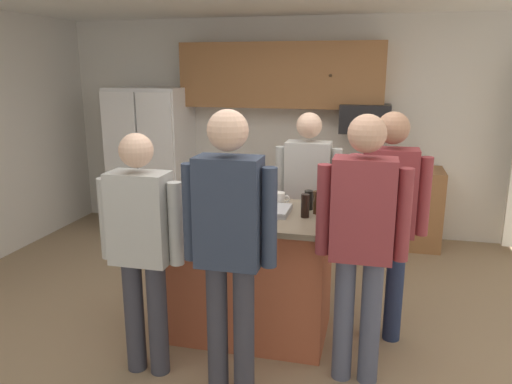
{
  "coord_description": "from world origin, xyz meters",
  "views": [
    {
      "loc": [
        0.74,
        -3.28,
        2.01
      ],
      "look_at": [
        -0.17,
        0.43,
        1.05
      ],
      "focal_mm": 34.77,
      "sensor_mm": 36.0,
      "label": 1
    }
  ],
  "objects_px": {
    "microwave_over_range": "(365,119)",
    "mug_blue_stoneware": "(185,197)",
    "kitchen_island": "(247,272)",
    "glass_dark_ale": "(168,207)",
    "refrigerator": "(152,159)",
    "person_guest_by_door": "(362,233)",
    "glass_short_whisky": "(309,200)",
    "glass_stout_tall": "(305,206)",
    "serving_tray": "(260,210)",
    "person_host_foreground": "(229,237)",
    "person_guest_right": "(307,194)",
    "person_guest_left": "(142,241)",
    "mug_ceramic_white": "(279,199)",
    "glass_pilsner": "(317,202)",
    "tumbler_amber": "(194,206)",
    "person_elder_center": "(388,213)"
  },
  "relations": [
    {
      "from": "kitchen_island",
      "to": "person_host_foreground",
      "type": "relative_size",
      "value": 0.76
    },
    {
      "from": "person_guest_by_door",
      "to": "person_elder_center",
      "type": "relative_size",
      "value": 1.02
    },
    {
      "from": "glass_stout_tall",
      "to": "glass_dark_ale",
      "type": "bearing_deg",
      "value": -168.27
    },
    {
      "from": "microwave_over_range",
      "to": "person_guest_right",
      "type": "relative_size",
      "value": 0.34
    },
    {
      "from": "serving_tray",
      "to": "refrigerator",
      "type": "bearing_deg",
      "value": 130.68
    },
    {
      "from": "person_guest_left",
      "to": "glass_stout_tall",
      "type": "height_order",
      "value": "person_guest_left"
    },
    {
      "from": "kitchen_island",
      "to": "tumbler_amber",
      "type": "height_order",
      "value": "tumbler_amber"
    },
    {
      "from": "person_guest_by_door",
      "to": "person_host_foreground",
      "type": "bearing_deg",
      "value": 51.31
    },
    {
      "from": "mug_ceramic_white",
      "to": "glass_short_whisky",
      "type": "distance_m",
      "value": 0.24
    },
    {
      "from": "kitchen_island",
      "to": "mug_blue_stoneware",
      "type": "height_order",
      "value": "mug_blue_stoneware"
    },
    {
      "from": "kitchen_island",
      "to": "refrigerator",
      "type": "bearing_deg",
      "value": 129.18
    },
    {
      "from": "person_guest_right",
      "to": "mug_blue_stoneware",
      "type": "height_order",
      "value": "person_guest_right"
    },
    {
      "from": "glass_short_whisky",
      "to": "glass_pilsner",
      "type": "bearing_deg",
      "value": -50.99
    },
    {
      "from": "person_guest_right",
      "to": "glass_dark_ale",
      "type": "distance_m",
      "value": 1.31
    },
    {
      "from": "kitchen_island",
      "to": "glass_stout_tall",
      "type": "distance_m",
      "value": 0.72
    },
    {
      "from": "refrigerator",
      "to": "kitchen_island",
      "type": "relative_size",
      "value": 1.3
    },
    {
      "from": "glass_pilsner",
      "to": "serving_tray",
      "type": "xyz_separation_m",
      "value": [
        -0.41,
        -0.07,
        -0.06
      ]
    },
    {
      "from": "person_guest_right",
      "to": "person_guest_left",
      "type": "bearing_deg",
      "value": -5.96
    },
    {
      "from": "person_guest_right",
      "to": "glass_stout_tall",
      "type": "relative_size",
      "value": 9.77
    },
    {
      "from": "person_guest_left",
      "to": "mug_ceramic_white",
      "type": "relative_size",
      "value": 12.71
    },
    {
      "from": "person_guest_left",
      "to": "glass_short_whisky",
      "type": "relative_size",
      "value": 11.12
    },
    {
      "from": "refrigerator",
      "to": "glass_stout_tall",
      "type": "height_order",
      "value": "refrigerator"
    },
    {
      "from": "person_guest_left",
      "to": "person_guest_by_door",
      "type": "xyz_separation_m",
      "value": [
        1.37,
        0.24,
        0.08
      ]
    },
    {
      "from": "person_guest_left",
      "to": "mug_ceramic_white",
      "type": "bearing_deg",
      "value": -2.16
    },
    {
      "from": "glass_stout_tall",
      "to": "glass_short_whisky",
      "type": "bearing_deg",
      "value": 90.67
    },
    {
      "from": "kitchen_island",
      "to": "glass_stout_tall",
      "type": "bearing_deg",
      "value": -5.7
    },
    {
      "from": "kitchen_island",
      "to": "glass_short_whisky",
      "type": "distance_m",
      "value": 0.73
    },
    {
      "from": "person_host_foreground",
      "to": "mug_ceramic_white",
      "type": "distance_m",
      "value": 0.98
    },
    {
      "from": "microwave_over_range",
      "to": "mug_blue_stoneware",
      "type": "height_order",
      "value": "microwave_over_range"
    },
    {
      "from": "person_host_foreground",
      "to": "glass_dark_ale",
      "type": "xyz_separation_m",
      "value": [
        -0.62,
        0.53,
        -0.0
      ]
    },
    {
      "from": "serving_tray",
      "to": "glass_dark_ale",
      "type": "bearing_deg",
      "value": -158.58
    },
    {
      "from": "glass_dark_ale",
      "to": "glass_short_whisky",
      "type": "distance_m",
      "value": 1.04
    },
    {
      "from": "person_guest_by_door",
      "to": "microwave_over_range",
      "type": "bearing_deg",
      "value": -61.01
    },
    {
      "from": "microwave_over_range",
      "to": "kitchen_island",
      "type": "bearing_deg",
      "value": -107.97
    },
    {
      "from": "glass_dark_ale",
      "to": "mug_blue_stoneware",
      "type": "relative_size",
      "value": 1.02
    },
    {
      "from": "glass_pilsner",
      "to": "mug_blue_stoneware",
      "type": "bearing_deg",
      "value": 178.45
    },
    {
      "from": "person_guest_left",
      "to": "tumbler_amber",
      "type": "bearing_deg",
      "value": 19.11
    },
    {
      "from": "person_guest_by_door",
      "to": "glass_stout_tall",
      "type": "distance_m",
      "value": 0.57
    },
    {
      "from": "person_guest_right",
      "to": "person_guest_by_door",
      "type": "bearing_deg",
      "value": 48.9
    },
    {
      "from": "glass_dark_ale",
      "to": "serving_tray",
      "type": "relative_size",
      "value": 0.31
    },
    {
      "from": "glass_pilsner",
      "to": "tumbler_amber",
      "type": "distance_m",
      "value": 0.89
    },
    {
      "from": "tumbler_amber",
      "to": "glass_short_whisky",
      "type": "bearing_deg",
      "value": 22.3
    },
    {
      "from": "kitchen_island",
      "to": "glass_dark_ale",
      "type": "relative_size",
      "value": 10.17
    },
    {
      "from": "person_guest_by_door",
      "to": "person_host_foreground",
      "type": "height_order",
      "value": "person_host_foreground"
    },
    {
      "from": "glass_dark_ale",
      "to": "tumbler_amber",
      "type": "relative_size",
      "value": 1.08
    },
    {
      "from": "microwave_over_range",
      "to": "kitchen_island",
      "type": "distance_m",
      "value": 2.67
    },
    {
      "from": "refrigerator",
      "to": "tumbler_amber",
      "type": "bearing_deg",
      "value": -58.37
    },
    {
      "from": "kitchen_island",
      "to": "person_host_foreground",
      "type": "distance_m",
      "value": 0.96
    },
    {
      "from": "kitchen_island",
      "to": "glass_dark_ale",
      "type": "distance_m",
      "value": 0.79
    },
    {
      "from": "person_guest_by_door",
      "to": "glass_short_whisky",
      "type": "height_order",
      "value": "person_guest_by_door"
    }
  ]
}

